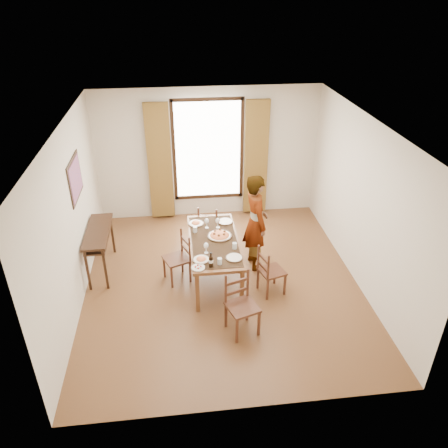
{
  "coord_description": "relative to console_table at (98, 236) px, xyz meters",
  "views": [
    {
      "loc": [
        -0.67,
        -5.9,
        4.48
      ],
      "look_at": [
        0.06,
        0.21,
        1.0
      ],
      "focal_mm": 35.0,
      "sensor_mm": 36.0,
      "label": 1
    }
  ],
  "objects": [
    {
      "name": "wine_bottle",
      "position": [
        1.8,
        -1.21,
        0.2
      ],
      "size": [
        0.07,
        0.07,
        0.25
      ],
      "primitive_type": null,
      "color": "black",
      "rests_on": "dining_table"
    },
    {
      "name": "tumbler_c",
      "position": [
        1.93,
        -1.16,
        0.12
      ],
      "size": [
        0.07,
        0.07,
        0.1
      ],
      "primitive_type": "cylinder",
      "color": "silver",
      "rests_on": "dining_table"
    },
    {
      "name": "plate_ne",
      "position": [
        2.17,
        0.1,
        0.1
      ],
      "size": [
        0.27,
        0.27,
        0.05
      ],
      "primitive_type": null,
      "color": "silver",
      "rests_on": "dining_table"
    },
    {
      "name": "wine_glass_a",
      "position": [
        1.76,
        -0.84,
        0.16
      ],
      "size": [
        0.08,
        0.08,
        0.18
      ],
      "primitive_type": null,
      "color": "white",
      "rests_on": "dining_table"
    },
    {
      "name": "console_table",
      "position": [
        0.0,
        0.0,
        0.0
      ],
      "size": [
        0.38,
        1.2,
        0.8
      ],
      "color": "#331C11",
      "rests_on": "ground"
    },
    {
      "name": "ground",
      "position": [
        2.03,
        -0.6,
        -0.68
      ],
      "size": [
        5.0,
        5.0,
        0.0
      ],
      "primitive_type": "plane",
      "color": "#512D19",
      "rests_on": "ground"
    },
    {
      "name": "dining_table",
      "position": [
        1.92,
        -0.47,
        0.0
      ],
      "size": [
        0.8,
        1.77,
        0.76
      ],
      "color": "brown",
      "rests_on": "ground"
    },
    {
      "name": "caprese_plate",
      "position": [
        1.6,
        -1.23,
        0.09
      ],
      "size": [
        0.2,
        0.2,
        0.04
      ],
      "primitive_type": null,
      "color": "silver",
      "rests_on": "dining_table"
    },
    {
      "name": "plate_nw",
      "position": [
        1.66,
        0.1,
        0.1
      ],
      "size": [
        0.27,
        0.27,
        0.05
      ],
      "primitive_type": null,
      "color": "silver",
      "rests_on": "dining_table"
    },
    {
      "name": "chair_north",
      "position": [
        1.93,
        0.53,
        -0.27
      ],
      "size": [
        0.5,
        0.5,
        0.89
      ],
      "rotation": [
        0.0,
        0.0,
        2.79
      ],
      "color": "#572B1D",
      "rests_on": "ground"
    },
    {
      "name": "plate_se",
      "position": [
        2.17,
        -1.03,
        0.1
      ],
      "size": [
        0.27,
        0.27,
        0.05
      ],
      "primitive_type": null,
      "color": "silver",
      "rests_on": "dining_table"
    },
    {
      "name": "chair_west",
      "position": [
        1.32,
        -0.43,
        -0.28
      ],
      "size": [
        0.5,
        0.5,
        0.87
      ],
      "rotation": [
        0.0,
        0.0,
        -1.19
      ],
      "color": "#572B1D",
      "rests_on": "ground"
    },
    {
      "name": "pasta_platter",
      "position": [
        2.01,
        -0.37,
        0.12
      ],
      "size": [
        0.4,
        0.4,
        0.1
      ],
      "primitive_type": null,
      "color": "#D8431B",
      "rests_on": "dining_table"
    },
    {
      "name": "tumbler_b",
      "position": [
        1.62,
        -0.17,
        0.12
      ],
      "size": [
        0.07,
        0.07,
        0.1
      ],
      "primitive_type": "cylinder",
      "color": "silver",
      "rests_on": "dining_table"
    },
    {
      "name": "man",
      "position": [
        2.66,
        -0.15,
        0.18
      ],
      "size": [
        0.74,
        0.58,
        1.72
      ],
      "primitive_type": "imported",
      "rotation": [
        0.0,
        0.0,
        1.71
      ],
      "color": "#9A9EA3",
      "rests_on": "ground"
    },
    {
      "name": "tumbler_a",
      "position": [
        2.21,
        -0.76,
        0.12
      ],
      "size": [
        0.07,
        0.07,
        0.1
      ],
      "primitive_type": "cylinder",
      "color": "silver",
      "rests_on": "dining_table"
    },
    {
      "name": "room_shell",
      "position": [
        2.03,
        -0.47,
        0.86
      ],
      "size": [
        4.6,
        5.1,
        2.74
      ],
      "color": "beige",
      "rests_on": "ground"
    },
    {
      "name": "wine_glass_c",
      "position": [
        1.83,
        -0.06,
        0.16
      ],
      "size": [
        0.08,
        0.08,
        0.18
      ],
      "primitive_type": null,
      "color": "white",
      "rests_on": "dining_table"
    },
    {
      "name": "chair_south",
      "position": [
        2.17,
        -1.76,
        -0.25
      ],
      "size": [
        0.52,
        0.52,
        0.92
      ],
      "rotation": [
        0.0,
        0.0,
        0.33
      ],
      "color": "#572B1D",
      "rests_on": "ground"
    },
    {
      "name": "wine_glass_b",
      "position": [
        2.02,
        -0.07,
        0.16
      ],
      "size": [
        0.08,
        0.08,
        0.18
      ],
      "primitive_type": null,
      "color": "white",
      "rests_on": "dining_table"
    },
    {
      "name": "plate_sw",
      "position": [
        1.67,
        -1.03,
        0.1
      ],
      "size": [
        0.27,
        0.27,
        0.05
      ],
      "primitive_type": null,
      "color": "silver",
      "rests_on": "dining_table"
    },
    {
      "name": "chair_east",
      "position": [
        2.76,
        -0.95,
        -0.29
      ],
      "size": [
        0.47,
        0.47,
        0.84
      ],
      "rotation": [
        0.0,
        0.0,
        1.88
      ],
      "color": "#572B1D",
      "rests_on": "ground"
    }
  ]
}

